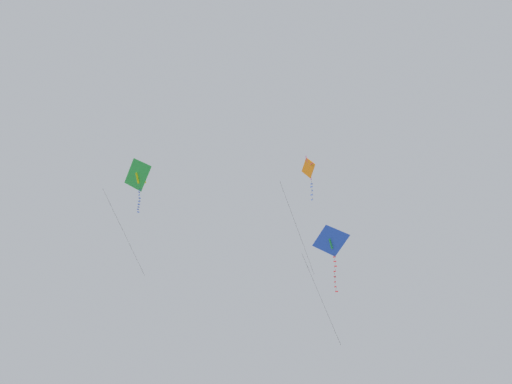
{
  "coord_description": "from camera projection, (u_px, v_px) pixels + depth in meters",
  "views": [
    {
      "loc": [
        32.75,
        1.47,
        27.09
      ],
      "look_at": [
        -0.05,
        0.02,
        39.76
      ],
      "focal_mm": 33.84,
      "sensor_mm": 36.0,
      "label": 1
    }
  ],
  "objects": [
    {
      "name": "kite_delta_highest",
      "position": [
        331.0,
        241.0,
        31.31
      ],
      "size": [
        3.27,
        2.87,
        7.07
      ],
      "rotation": [
        0.34,
        0.0,
        0.72
      ],
      "color": "blue"
    },
    {
      "name": "kite_diamond_low_drifter",
      "position": [
        308.0,
        169.0,
        37.77
      ],
      "size": [
        3.38,
        2.77,
        8.82
      ],
      "rotation": [
        0.29,
        0.0,
        0.8
      ],
      "color": "orange"
    },
    {
      "name": "kite_delta_near_left",
      "position": [
        138.0,
        175.0,
        36.53
      ],
      "size": [
        4.42,
        4.01,
        7.97
      ],
      "rotation": [
        0.33,
        0.0,
        0.77
      ],
      "color": "green"
    }
  ]
}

